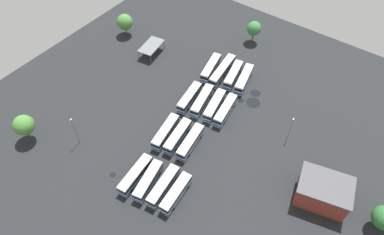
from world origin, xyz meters
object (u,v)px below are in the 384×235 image
Objects in this scene: bus_row1_slot3 at (166,132)px; bus_row3_slot3 at (211,68)px; bus_row3_slot1 at (233,75)px; lamp_post_far_corner at (75,130)px; bus_row0_slot0 at (176,193)px; bus_row3_slot2 at (222,71)px; bus_row2_slot0 at (225,110)px; bus_row0_slot3 at (136,175)px; bus_row2_slot3 at (190,97)px; maintenance_shelter at (151,46)px; bus_row0_slot1 at (163,186)px; lamp_post_mid_lot at (291,128)px; bus_row2_slot2 at (202,101)px; tree_east_edge at (24,125)px; tree_northeast at (254,28)px; bus_row0_slot2 at (148,181)px; bus_row3_slot0 at (244,79)px; depot_building at (323,192)px; tree_northwest at (384,218)px; tree_north_edge at (125,22)px; bus_row1_slot1 at (190,142)px; bus_row2_slot1 at (215,106)px; bus_row1_slot2 at (178,136)px.

bus_row3_slot3 is (29.12, 4.72, 0.00)m from bus_row1_slot3.
bus_row3_slot1 is 50.72m from lamp_post_far_corner.
bus_row0_slot0 is at bearing -85.64° from lamp_post_far_corner.
bus_row2_slot0 is at bearing -144.18° from bus_row3_slot2.
bus_row0_slot3 is 1.01× the size of bus_row2_slot3.
maintenance_shelter is (-3.99, 21.67, 1.36)m from bus_row3_slot3.
bus_row2_slot3 is at bearing 24.26° from bus_row0_slot1.
bus_row2_slot2 is at bearing 98.58° from lamp_post_mid_lot.
tree_east_edge is at bearing 135.20° from bus_row2_slot0.
lamp_post_far_corner is 1.22× the size of tree_northeast.
bus_row3_slot3 is at bearing 14.00° from bus_row0_slot2.
bus_row0_slot3 is 0.98× the size of bus_row3_slot0.
bus_row3_slot2 is 1.82× the size of tree_northeast.
maintenance_shelter is 47.95m from tree_east_edge.
bus_row0_slot2 is 0.96× the size of bus_row1_slot3.
bus_row0_slot3 is at bearing 119.20° from depot_building.
bus_row0_slot0 and bus_row2_slot0 have the same top height.
tree_north_edge is at bearing 78.28° from tree_northwest.
bus_row0_slot3 is 1.02× the size of bus_row1_slot1.
bus_row2_slot1 and bus_row3_slot2 have the same top height.
bus_row0_slot0 and bus_row2_slot3 have the same top height.
tree_northeast is at bearing 13.15° from bus_row3_slot1.
tree_east_edge is at bearing 151.35° from bus_row3_slot2.
bus_row1_slot1 is at bearing 174.68° from bus_row2_slot0.
bus_row3_slot3 is at bearing 37.91° from bus_row2_slot1.
tree_east_edge is (-50.73, -11.13, 0.62)m from tree_north_edge.
tree_northwest is at bearing -115.00° from bus_row3_slot0.
bus_row0_slot0 and bus_row3_slot3 have the same top height.
bus_row0_slot1 is 0.98× the size of bus_row1_slot3.
bus_row0_slot1 is at bearing -171.01° from bus_row2_slot1.
tree_northwest is (22.52, -49.55, 2.83)m from bus_row0_slot2.
bus_row0_slot0 is 15.70m from bus_row1_slot1.
tree_northwest is (0.91, -13.46, 1.39)m from depot_building.
bus_row0_slot3 is at bearing 102.27° from bus_row0_slot1.
bus_row2_slot2 is 44.26m from tree_north_edge.
bus_row0_slot1 is 14.90m from bus_row1_slot1.
lamp_post_mid_lot is (3.42, -22.16, 2.51)m from bus_row2_slot1.
bus_row0_slot1 is at bearing -163.25° from bus_row2_slot2.
bus_row2_slot3 is 0.99× the size of bus_row3_slot1.
tree_east_edge reaches higher than bus_row0_slot3.
depot_building is (-21.97, -46.95, 1.44)m from bus_row3_slot3.
lamp_post_mid_lot reaches higher than bus_row1_slot1.
bus_row2_slot3 is at bearing 9.69° from bus_row1_slot3.
maintenance_shelter is (10.72, 23.93, 1.36)m from bus_row2_slot3.
lamp_post_far_corner is (-0.50, 20.40, 3.37)m from bus_row0_slot3.
lamp_post_far_corner is 77.32m from tree_northwest.
bus_row3_slot0 is at bearing -19.09° from bus_row2_slot2.
maintenance_shelter is (9.55, 27.74, 1.36)m from bus_row2_slot2.
bus_row3_slot0 is at bearing -27.87° from lamp_post_far_corner.
tree_northeast is (50.57, 5.53, 3.57)m from bus_row1_slot2.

